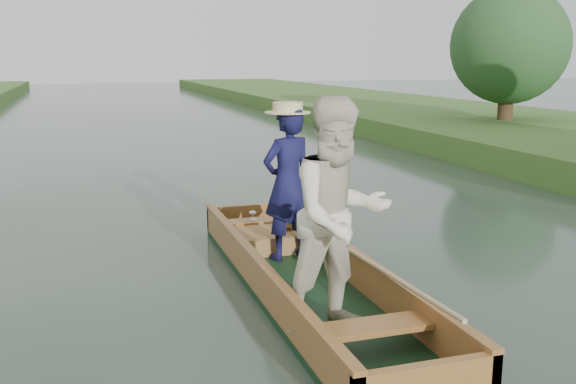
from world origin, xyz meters
name	(u,v)px	position (x,y,z in m)	size (l,w,h in m)	color
ground	(306,293)	(0.00, 0.00, 0.00)	(120.00, 120.00, 0.00)	#283D30
trees_far	(150,50)	(-0.57, 8.74, 2.55)	(23.01, 17.39, 4.47)	#47331E
punt	(313,229)	(-0.02, -0.26, 0.76)	(1.18, 5.00, 2.08)	black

